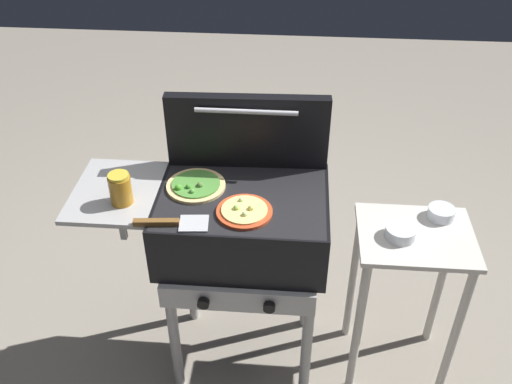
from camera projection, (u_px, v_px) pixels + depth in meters
name	position (u px, v px, depth m)	size (l,w,h in m)	color
ground_plane	(245.00, 351.00, 2.64)	(8.00, 8.00, 0.00)	gray
grill	(239.00, 226.00, 2.19)	(0.96, 0.53, 0.90)	black
grill_lid_open	(248.00, 131.00, 2.19)	(0.63, 0.09, 0.30)	black
pizza_cheese	(244.00, 211.00, 2.02)	(0.20, 0.20, 0.03)	#C64723
pizza_veggie	(196.00, 185.00, 2.14)	(0.22, 0.22, 0.04)	#E0C17F
sauce_jar	(120.00, 189.00, 2.04)	(0.08, 0.08, 0.12)	#B77A1E
spatula	(172.00, 223.00, 1.97)	(0.26, 0.10, 0.02)	#B7BABF
prep_table	(408.00, 275.00, 2.28)	(0.44, 0.36, 0.76)	beige
topping_bowl_near	(401.00, 233.00, 2.12)	(0.12, 0.12, 0.04)	silver
topping_bowl_far	(441.00, 213.00, 2.22)	(0.10, 0.10, 0.04)	silver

